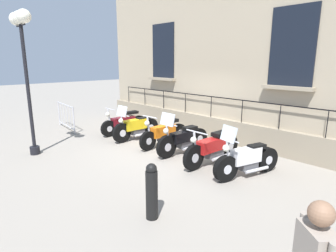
# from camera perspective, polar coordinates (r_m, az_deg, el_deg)

# --- Properties ---
(ground_plane) EXTENTS (60.00, 60.00, 0.00)m
(ground_plane) POSITION_cam_1_polar(r_m,az_deg,el_deg) (8.97, 0.81, -4.81)
(ground_plane) COLOR gray
(building_facade) EXTENTS (0.82, 12.06, 8.77)m
(building_facade) POSITION_cam_1_polar(r_m,az_deg,el_deg) (10.37, 10.90, 21.22)
(building_facade) COLOR tan
(building_facade) RESTS_ON ground_plane
(motorcycle_maroon) EXTENTS (2.01, 0.62, 1.05)m
(motorcycle_maroon) POSITION_cam_1_polar(r_m,az_deg,el_deg) (10.93, -8.87, 0.56)
(motorcycle_maroon) COLOR black
(motorcycle_maroon) RESTS_ON ground_plane
(motorcycle_yellow) EXTENTS (1.94, 0.63, 1.28)m
(motorcycle_yellow) POSITION_cam_1_polar(r_m,az_deg,el_deg) (10.05, -6.53, -0.28)
(motorcycle_yellow) COLOR black
(motorcycle_yellow) RESTS_ON ground_plane
(motorcycle_orange) EXTENTS (2.10, 0.64, 1.08)m
(motorcycle_orange) POSITION_cam_1_polar(r_m,az_deg,el_deg) (9.26, -0.82, -1.48)
(motorcycle_orange) COLOR black
(motorcycle_orange) RESTS_ON ground_plane
(motorcycle_black) EXTENTS (2.03, 0.66, 1.32)m
(motorcycle_black) POSITION_cam_1_polar(r_m,az_deg,el_deg) (8.50, 3.03, -2.79)
(motorcycle_black) COLOR black
(motorcycle_black) RESTS_ON ground_plane
(motorcycle_red) EXTENTS (2.20, 0.72, 1.02)m
(motorcycle_red) POSITION_cam_1_polar(r_m,az_deg,el_deg) (7.77, 9.06, -4.44)
(motorcycle_red) COLOR black
(motorcycle_red) RESTS_ON ground_plane
(motorcycle_white) EXTENTS (1.94, 0.74, 1.33)m
(motorcycle_white) POSITION_cam_1_polar(r_m,az_deg,el_deg) (7.10, 15.70, -6.68)
(motorcycle_white) COLOR black
(motorcycle_white) RESTS_ON ground_plane
(lamppost) EXTENTS (0.37, 1.07, 4.09)m
(lamppost) POSITION_cam_1_polar(r_m,az_deg,el_deg) (9.05, -27.42, 14.49)
(lamppost) COLOR black
(lamppost) RESTS_ON ground_plane
(crowd_barrier) EXTENTS (0.22, 1.89, 1.05)m
(crowd_barrier) POSITION_cam_1_polar(r_m,az_deg,el_deg) (12.21, -20.05, 1.97)
(crowd_barrier) COLOR #B7B7BF
(crowd_barrier) RESTS_ON ground_plane
(bollard) EXTENTS (0.22, 0.22, 1.04)m
(bollard) POSITION_cam_1_polar(r_m,az_deg,el_deg) (5.08, -3.33, -13.10)
(bollard) COLOR black
(bollard) RESTS_ON ground_plane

